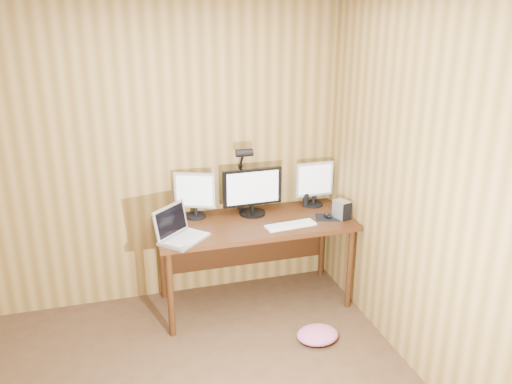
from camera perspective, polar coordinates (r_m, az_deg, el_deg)
name	(u,v)px	position (r m, az deg, el deg)	size (l,w,h in m)	color
room_shell	(153,274)	(2.26, -11.74, -9.17)	(4.00, 4.00, 4.00)	#472F1B
desk	(252,232)	(4.19, -0.46, -4.54)	(1.60, 0.70, 0.75)	#3A1D0C
monitor_center	(252,191)	(4.16, -0.42, 0.09)	(0.51, 0.22, 0.40)	black
monitor_left	(195,194)	(4.12, -6.99, -0.24)	(0.33, 0.16, 0.39)	black
monitor_right	(314,183)	(4.39, 6.67, 1.05)	(0.35, 0.16, 0.39)	black
laptop	(178,231)	(3.78, -8.85, -4.47)	(0.44, 0.44, 0.25)	silver
keyboard	(291,225)	(3.99, 3.97, -3.79)	(0.42, 0.17, 0.02)	white
mousepad	(328,217)	(4.20, 8.21, -2.89)	(0.20, 0.17, 0.00)	black
mouse	(328,215)	(4.19, 8.22, -2.63)	(0.07, 0.10, 0.04)	black
hard_drive	(342,210)	(4.18, 9.79, -2.00)	(0.13, 0.16, 0.15)	silver
phone	(281,225)	(4.00, 2.84, -3.81)	(0.07, 0.10, 0.01)	silver
speaker	(306,200)	(4.40, 5.70, -0.91)	(0.05, 0.05, 0.12)	black
desk_lamp	(242,170)	(4.16, -1.56, 2.55)	(0.14, 0.20, 0.61)	black
fabric_pile	(317,335)	(3.95, 7.04, -15.90)	(0.32, 0.26, 0.10)	#C05D85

